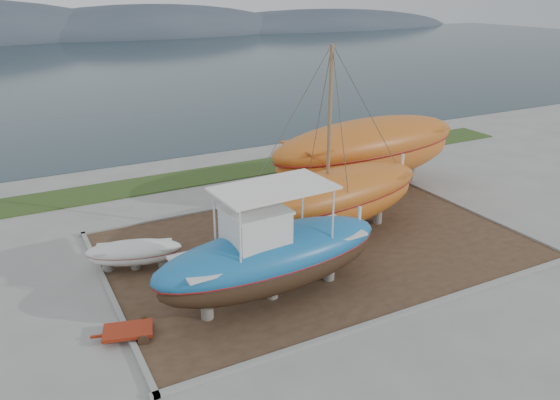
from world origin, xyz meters
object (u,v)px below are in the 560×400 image
orange_sailboat (337,147)px  orange_bare_hull (368,157)px  white_dinghy (135,255)px  red_trailer (128,333)px  blue_caique (272,245)px

orange_sailboat → orange_bare_hull: 6.90m
white_dinghy → red_trailer: size_ratio=1.60×
orange_sailboat → orange_bare_hull: (4.91, 4.26, -2.32)m
orange_bare_hull → red_trailer: (-15.10, -7.48, -1.91)m
white_dinghy → red_trailer: 4.81m
white_dinghy → orange_sailboat: 9.67m
orange_sailboat → orange_bare_hull: orange_sailboat is taller
white_dinghy → orange_sailboat: size_ratio=0.39×
orange_sailboat → orange_bare_hull: size_ratio=0.80×
blue_caique → orange_sailboat: orange_sailboat is taller
white_dinghy → blue_caique: bearing=-31.6°
blue_caique → white_dinghy: size_ratio=2.36×
blue_caique → orange_bare_hull: size_ratio=0.73×
orange_sailboat → red_trailer: orange_sailboat is taller
orange_bare_hull → red_trailer: size_ratio=5.16×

